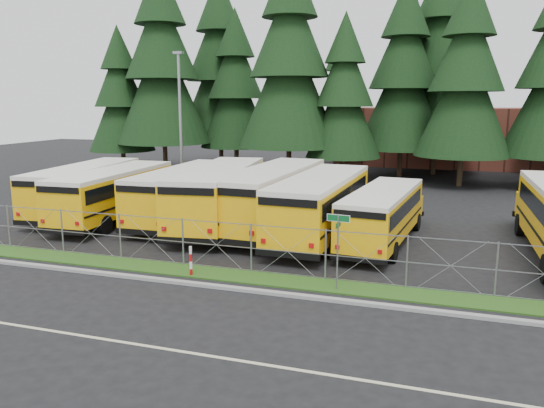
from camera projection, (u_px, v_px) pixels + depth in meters
The scene contains 26 objects.
ground at pixel (283, 267), 21.78m from camera, with size 120.00×120.00×0.00m, color black.
curb at pixel (257, 291), 18.87m from camera, with size 50.00×0.25×0.12m, color gray.
grass_verge at pixel (270, 280), 20.19m from camera, with size 50.00×1.40×0.06m, color #1E4814.
road_lane_line at pixel (197, 354), 14.31m from camera, with size 50.00×0.12×0.01m, color beige.
chainlink_fence at pixel (275, 250), 20.66m from camera, with size 44.00×0.10×2.00m, color gray, non-canonical shape.
brick_building at pixel (444, 136), 56.75m from camera, with size 22.00×10.00×6.00m, color brown.
bus_0 at pixel (88, 189), 31.93m from camera, with size 2.66×11.27×2.95m, color #FCBE07, non-canonical shape.
bus_1 at pixel (118, 195), 30.18m from camera, with size 2.65×11.23×2.94m, color #FCBE07, non-canonical shape.
bus_2 at pixel (188, 194), 30.06m from camera, with size 2.71×11.48×3.01m, color #FCBE07, non-canonical shape.
bus_3 at pixel (221, 196), 28.85m from camera, with size 2.93×12.41×3.25m, color #FCBE07, non-canonical shape.
bus_4 at pixel (275, 198), 28.37m from camera, with size 2.93×12.43×3.26m, color #FCBE07, non-canonical shape.
bus_5 at pixel (323, 206), 26.37m from camera, with size 2.83×11.97×3.14m, color #FCBE07, non-canonical shape.
bus_6 at pixel (384, 216), 25.20m from camera, with size 2.39×10.14×2.66m, color #FCBE07, non-canonical shape.
street_sign at pixel (338, 236), 18.71m from camera, with size 0.84×0.55×2.81m.
striped_bollard at pixel (191, 261), 20.57m from camera, with size 0.11×0.11×1.20m, color #B20C0C.
light_standard at pixel (180, 118), 38.02m from camera, with size 0.70×0.35×10.14m.
conifer_0 at pixel (120, 100), 50.17m from camera, with size 6.19×6.19×13.69m, color black, non-canonical shape.
conifer_1 at pixel (162, 69), 48.71m from camera, with size 8.70×8.70×19.23m, color black, non-canonical shape.
conifer_2 at pixel (236, 91), 51.15m from camera, with size 6.97×6.97×15.41m, color black, non-canonical shape.
conifer_3 at pixel (289, 66), 44.51m from camera, with size 8.68×8.68×19.21m, color black, non-canonical shape.
conifer_4 at pixel (344, 98), 43.84m from camera, with size 6.28×6.28×13.88m, color black, non-canonical shape.
conifer_5 at pixel (404, 79), 45.90m from camera, with size 7.76×7.76×17.17m, color black, non-canonical shape.
conifer_6 at pixel (466, 81), 40.98m from camera, with size 7.44×7.44×16.45m, color black, non-canonical shape.
conifer_10 at pixel (220, 72), 53.89m from camera, with size 8.71×8.71×19.27m, color black, non-canonical shape.
conifer_11 at pixel (341, 99), 54.82m from camera, with size 6.26×6.26×13.85m, color black, non-canonical shape.
conifer_12 at pixel (439, 66), 47.55m from camera, with size 8.84×8.84×19.55m, color black, non-canonical shape.
Camera 1 is at (6.01, -20.00, 6.72)m, focal length 35.00 mm.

